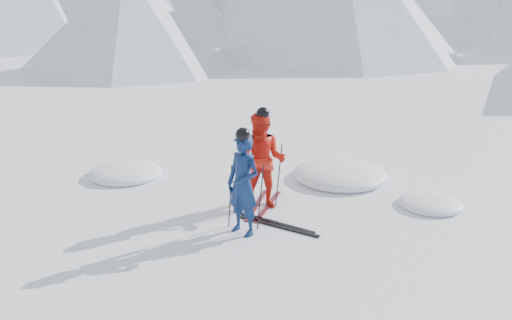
# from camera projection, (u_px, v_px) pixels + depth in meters

# --- Properties ---
(ground) EXTENTS (160.00, 160.00, 0.00)m
(ground) POSITION_uv_depth(u_px,v_px,m) (334.00, 233.00, 9.92)
(ground) COLOR white
(ground) RESTS_ON ground
(skier_blue) EXTENTS (0.81, 0.69, 1.88)m
(skier_blue) POSITION_uv_depth(u_px,v_px,m) (243.00, 185.00, 9.63)
(skier_blue) COLOR #0D214F
(skier_blue) RESTS_ON ground
(skier_red) EXTENTS (0.97, 0.76, 1.97)m
(skier_red) POSITION_uv_depth(u_px,v_px,m) (263.00, 161.00, 10.83)
(skier_red) COLOR red
(skier_red) RESTS_ON ground
(pole_blue_left) EXTENTS (0.12, 0.09, 1.25)m
(pole_blue_left) POSITION_uv_depth(u_px,v_px,m) (230.00, 196.00, 9.94)
(pole_blue_left) COLOR black
(pole_blue_left) RESTS_ON ground
(pole_blue_right) EXTENTS (0.12, 0.07, 1.25)m
(pole_blue_right) POSITION_uv_depth(u_px,v_px,m) (260.00, 198.00, 9.89)
(pole_blue_right) COLOR black
(pole_blue_right) RESTS_ON ground
(pole_red_left) EXTENTS (0.13, 0.10, 1.31)m
(pole_red_left) POSITION_uv_depth(u_px,v_px,m) (252.00, 171.00, 11.24)
(pole_red_left) COLOR black
(pole_red_left) RESTS_ON ground
(pole_red_right) EXTENTS (0.13, 0.09, 1.31)m
(pole_red_right) POSITION_uv_depth(u_px,v_px,m) (279.00, 175.00, 10.99)
(pole_red_right) COLOR black
(pole_red_right) RESTS_ON ground
(ski_worn_left) EXTENTS (0.18, 1.70, 0.03)m
(ski_worn_left) POSITION_uv_depth(u_px,v_px,m) (257.00, 205.00, 11.15)
(ski_worn_left) COLOR black
(ski_worn_left) RESTS_ON ground
(ski_worn_right) EXTENTS (0.12, 1.70, 0.03)m
(ski_worn_right) POSITION_uv_depth(u_px,v_px,m) (268.00, 206.00, 11.09)
(ski_worn_right) COLOR black
(ski_worn_right) RESTS_ON ground
(ski_loose_a) EXTENTS (1.65, 0.60, 0.03)m
(ski_loose_a) POSITION_uv_depth(u_px,v_px,m) (275.00, 223.00, 10.31)
(ski_loose_a) COLOR black
(ski_loose_a) RESTS_ON ground
(ski_loose_b) EXTENTS (1.66, 0.55, 0.03)m
(ski_loose_b) POSITION_uv_depth(u_px,v_px,m) (278.00, 226.00, 10.15)
(ski_loose_b) COLOR black
(ski_loose_b) RESTS_ON ground
(snow_lumps) EXTENTS (8.47, 3.19, 0.48)m
(snow_lumps) POSITION_uv_depth(u_px,v_px,m) (287.00, 181.00, 12.59)
(snow_lumps) COLOR white
(snow_lumps) RESTS_ON ground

